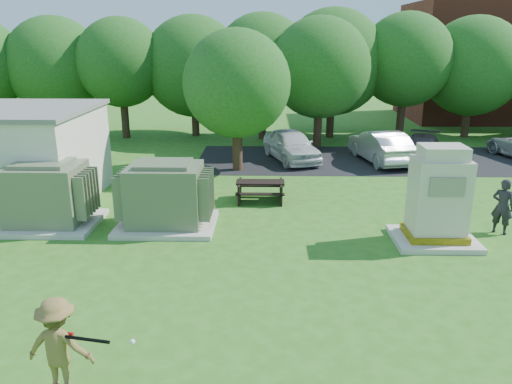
{
  "coord_description": "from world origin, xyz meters",
  "views": [
    {
      "loc": [
        0.34,
        -10.04,
        5.68
      ],
      "look_at": [
        0.0,
        4.0,
        1.3
      ],
      "focal_mm": 35.0,
      "sensor_mm": 36.0,
      "label": 1
    }
  ],
  "objects_px": {
    "car_white": "(291,145)",
    "car_dark": "(421,149)",
    "batter": "(59,346)",
    "car_silver_a": "(381,146)",
    "picnic_table": "(260,189)",
    "person_by_generator": "(503,206)",
    "transformer_left": "(47,196)",
    "transformer_right": "(166,197)",
    "generator_cabinet": "(438,201)"
  },
  "relations": [
    {
      "from": "car_white",
      "to": "car_dark",
      "type": "distance_m",
      "value": 6.16
    },
    {
      "from": "batter",
      "to": "car_silver_a",
      "type": "xyz_separation_m",
      "value": [
        8.71,
        16.29,
        -0.11
      ]
    },
    {
      "from": "picnic_table",
      "to": "person_by_generator",
      "type": "relative_size",
      "value": 1.02
    },
    {
      "from": "batter",
      "to": "car_dark",
      "type": "height_order",
      "value": "batter"
    },
    {
      "from": "transformer_left",
      "to": "person_by_generator",
      "type": "height_order",
      "value": "transformer_left"
    },
    {
      "from": "transformer_left",
      "to": "car_silver_a",
      "type": "distance_m",
      "value": 14.95
    },
    {
      "from": "batter",
      "to": "picnic_table",
      "type": "bearing_deg",
      "value": -102.72
    },
    {
      "from": "transformer_right",
      "to": "batter",
      "type": "relative_size",
      "value": 1.75
    },
    {
      "from": "car_white",
      "to": "transformer_left",
      "type": "bearing_deg",
      "value": -150.09
    },
    {
      "from": "generator_cabinet",
      "to": "car_white",
      "type": "xyz_separation_m",
      "value": [
        -3.7,
        9.93,
        -0.5
      ]
    },
    {
      "from": "picnic_table",
      "to": "car_silver_a",
      "type": "height_order",
      "value": "car_silver_a"
    },
    {
      "from": "car_dark",
      "to": "transformer_left",
      "type": "bearing_deg",
      "value": -126.98
    },
    {
      "from": "batter",
      "to": "car_white",
      "type": "height_order",
      "value": "batter"
    },
    {
      "from": "batter",
      "to": "person_by_generator",
      "type": "xyz_separation_m",
      "value": [
        10.4,
        7.28,
        -0.01
      ]
    },
    {
      "from": "generator_cabinet",
      "to": "person_by_generator",
      "type": "height_order",
      "value": "generator_cabinet"
    },
    {
      "from": "transformer_right",
      "to": "generator_cabinet",
      "type": "height_order",
      "value": "generator_cabinet"
    },
    {
      "from": "picnic_table",
      "to": "car_dark",
      "type": "distance_m",
      "value": 9.79
    },
    {
      "from": "picnic_table",
      "to": "car_dark",
      "type": "xyz_separation_m",
      "value": [
        7.54,
        6.24,
        0.14
      ]
    },
    {
      "from": "transformer_right",
      "to": "car_white",
      "type": "xyz_separation_m",
      "value": [
        4.26,
        8.89,
        -0.23
      ]
    },
    {
      "from": "picnic_table",
      "to": "generator_cabinet",
      "type": "bearing_deg",
      "value": -35.63
    },
    {
      "from": "transformer_right",
      "to": "car_silver_a",
      "type": "bearing_deg",
      "value": 45.75
    },
    {
      "from": "person_by_generator",
      "to": "car_silver_a",
      "type": "distance_m",
      "value": 9.17
    },
    {
      "from": "picnic_table",
      "to": "car_silver_a",
      "type": "xyz_separation_m",
      "value": [
        5.58,
        6.09,
        0.29
      ]
    },
    {
      "from": "generator_cabinet",
      "to": "batter",
      "type": "relative_size",
      "value": 1.66
    },
    {
      "from": "batter",
      "to": "person_by_generator",
      "type": "relative_size",
      "value": 1.01
    },
    {
      "from": "picnic_table",
      "to": "car_white",
      "type": "relative_size",
      "value": 0.4
    },
    {
      "from": "transformer_left",
      "to": "transformer_right",
      "type": "xyz_separation_m",
      "value": [
        3.7,
        0.0,
        0.0
      ]
    },
    {
      "from": "picnic_table",
      "to": "transformer_left",
      "type": "bearing_deg",
      "value": -158.48
    },
    {
      "from": "transformer_left",
      "to": "person_by_generator",
      "type": "relative_size",
      "value": 1.77
    },
    {
      "from": "transformer_left",
      "to": "transformer_right",
      "type": "distance_m",
      "value": 3.7
    },
    {
      "from": "transformer_right",
      "to": "person_by_generator",
      "type": "relative_size",
      "value": 1.77
    },
    {
      "from": "generator_cabinet",
      "to": "car_silver_a",
      "type": "distance_m",
      "value": 9.76
    },
    {
      "from": "transformer_left",
      "to": "generator_cabinet",
      "type": "xyz_separation_m",
      "value": [
        11.66,
        -1.05,
        0.27
      ]
    },
    {
      "from": "batter",
      "to": "generator_cabinet",
      "type": "bearing_deg",
      "value": -137.02
    },
    {
      "from": "transformer_right",
      "to": "car_silver_a",
      "type": "distance_m",
      "value": 12.13
    },
    {
      "from": "transformer_left",
      "to": "picnic_table",
      "type": "distance_m",
      "value": 7.09
    },
    {
      "from": "picnic_table",
      "to": "car_dark",
      "type": "bearing_deg",
      "value": 39.62
    },
    {
      "from": "car_white",
      "to": "car_dark",
      "type": "xyz_separation_m",
      "value": [
        6.16,
        -0.05,
        -0.14
      ]
    },
    {
      "from": "picnic_table",
      "to": "car_white",
      "type": "height_order",
      "value": "car_white"
    },
    {
      "from": "transformer_left",
      "to": "car_white",
      "type": "bearing_deg",
      "value": 48.15
    },
    {
      "from": "car_silver_a",
      "to": "batter",
      "type": "bearing_deg",
      "value": 50.02
    },
    {
      "from": "transformer_right",
      "to": "picnic_table",
      "type": "relative_size",
      "value": 1.74
    },
    {
      "from": "picnic_table",
      "to": "transformer_right",
      "type": "bearing_deg",
      "value": -137.99
    },
    {
      "from": "transformer_right",
      "to": "car_dark",
      "type": "bearing_deg",
      "value": 40.3
    },
    {
      "from": "picnic_table",
      "to": "batter",
      "type": "bearing_deg",
      "value": -107.05
    },
    {
      "from": "transformer_left",
      "to": "car_dark",
      "type": "xyz_separation_m",
      "value": [
        14.12,
        8.84,
        -0.37
      ]
    },
    {
      "from": "picnic_table",
      "to": "car_silver_a",
      "type": "relative_size",
      "value": 0.38
    },
    {
      "from": "generator_cabinet",
      "to": "car_white",
      "type": "height_order",
      "value": "generator_cabinet"
    },
    {
      "from": "transformer_left",
      "to": "car_white",
      "type": "xyz_separation_m",
      "value": [
        7.96,
        8.89,
        -0.23
      ]
    },
    {
      "from": "car_white",
      "to": "batter",
      "type": "bearing_deg",
      "value": -123.52
    }
  ]
}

